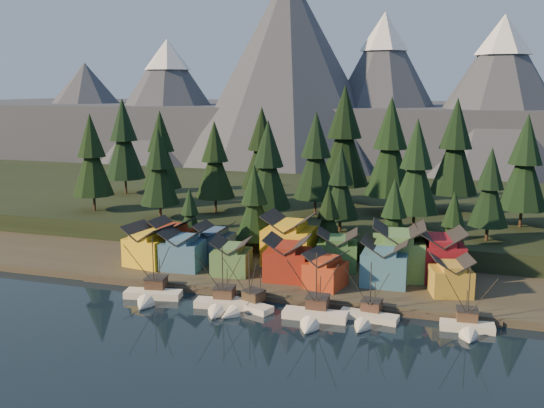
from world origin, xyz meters
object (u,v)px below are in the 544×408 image
(boat_1, at_px, (151,287))
(house_front_0, at_px, (149,244))
(boat_5, at_px, (367,311))
(house_back_0, at_px, (172,238))
(house_back_1, at_px, (215,241))
(boat_3, at_px, (243,299))
(house_front_1, at_px, (183,248))
(boat_2, at_px, (220,296))
(boat_4, at_px, (314,308))
(boat_6, at_px, (468,319))

(boat_1, distance_m, house_front_0, 18.22)
(boat_5, distance_m, house_front_0, 50.99)
(house_back_0, relative_size, house_back_1, 1.06)
(boat_3, relative_size, boat_5, 1.01)
(house_front_0, height_order, house_front_1, house_front_0)
(boat_1, distance_m, house_back_0, 23.54)
(boat_2, distance_m, house_back_0, 31.22)
(boat_4, distance_m, house_front_1, 36.18)
(boat_2, relative_size, boat_6, 1.06)
(house_front_0, distance_m, house_back_0, 7.02)
(boat_2, bearing_deg, boat_3, 0.13)
(house_front_0, bearing_deg, boat_4, -13.84)
(boat_6, relative_size, house_back_0, 1.34)
(boat_6, distance_m, house_front_1, 58.51)
(boat_4, distance_m, house_back_1, 37.19)
(house_back_0, distance_m, house_back_1, 9.99)
(house_back_0, bearing_deg, house_back_1, 6.20)
(boat_4, distance_m, boat_6, 24.95)
(boat_5, relative_size, house_back_0, 1.30)
(house_back_0, bearing_deg, boat_3, -39.27)
(boat_3, height_order, house_front_1, boat_3)
(boat_1, bearing_deg, house_front_1, 82.86)
(boat_5, distance_m, house_back_1, 42.86)
(boat_1, height_order, boat_3, boat_1)
(boat_3, distance_m, house_front_1, 24.73)
(boat_2, xyz_separation_m, boat_6, (41.92, 2.49, -0.04))
(boat_3, xyz_separation_m, house_front_0, (-27.15, 15.56, 3.95))
(boat_6, relative_size, house_front_0, 1.18)
(boat_1, distance_m, boat_5, 39.98)
(boat_5, height_order, house_front_0, house_front_0)
(boat_1, bearing_deg, boat_6, -8.15)
(boat_3, height_order, boat_6, boat_6)
(boat_2, relative_size, house_back_1, 1.50)
(boat_2, height_order, house_front_1, boat_2)
(boat_3, bearing_deg, boat_6, 22.53)
(boat_3, relative_size, boat_6, 0.97)
(boat_2, height_order, house_front_0, boat_2)
(boat_3, distance_m, boat_6, 37.82)
(boat_2, distance_m, boat_6, 41.99)
(house_back_1, bearing_deg, house_back_0, -175.45)
(boat_4, height_order, house_front_1, boat_4)
(boat_2, xyz_separation_m, house_back_1, (-11.03, 23.51, 3.41))
(boat_5, height_order, house_front_1, boat_5)
(boat_6, xyz_separation_m, house_front_1, (-56.86, 13.32, 3.52))
(boat_3, bearing_deg, house_front_0, 169.76)
(boat_4, height_order, boat_5, boat_4)
(boat_1, xyz_separation_m, house_back_0, (-6.83, 22.24, 3.58))
(boat_1, distance_m, house_back_1, 23.37)
(boat_1, relative_size, house_back_1, 1.57)
(house_front_1, distance_m, house_back_0, 9.26)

